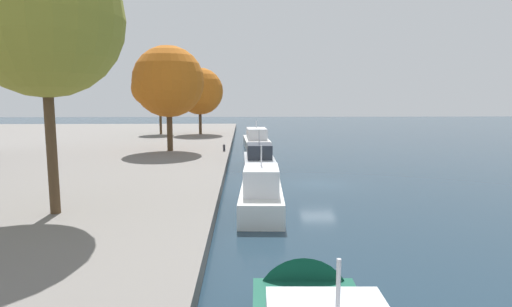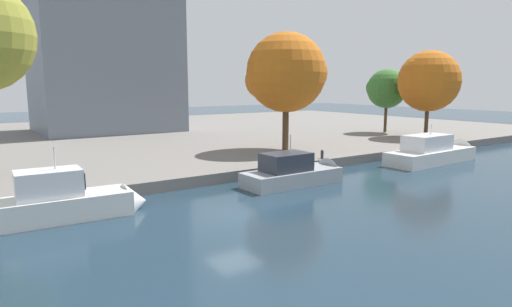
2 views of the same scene
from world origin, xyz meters
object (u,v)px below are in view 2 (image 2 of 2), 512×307
object	(u,v)px
motor_yacht_1	(71,204)
mooring_bollard_2	(322,154)
tree_2	(386,89)
motor_yacht_3	(435,154)
motor_yacht_2	(298,176)
tree_0	(287,73)
tree_1	(429,80)

from	to	relation	value
motor_yacht_1	mooring_bollard_2	distance (m)	20.58
tree_2	motor_yacht_3	bearing A→B (deg)	-126.71
motor_yacht_2	motor_yacht_3	bearing A→B (deg)	-1.30
motor_yacht_1	tree_0	size ratio (longest dim) A/B	0.72
motor_yacht_2	motor_yacht_3	xyz separation A→B (m)	(15.73, -0.23, 0.14)
motor_yacht_1	tree_1	xyz separation A→B (m)	(41.16, 7.49, 6.73)
motor_yacht_1	mooring_bollard_2	size ratio (longest dim) A/B	10.89
tree_0	tree_1	xyz separation A→B (m)	(20.12, -1.23, -0.46)
mooring_bollard_2	tree_0	distance (m)	8.87
tree_0	mooring_bollard_2	bearing A→B (deg)	-96.89
motor_yacht_1	tree_1	size ratio (longest dim) A/B	0.78
motor_yacht_2	motor_yacht_1	bearing A→B (deg)	177.95
mooring_bollard_2	tree_0	bearing A→B (deg)	83.11
mooring_bollard_2	tree_1	size ratio (longest dim) A/B	0.07
motor_yacht_2	tree_1	bearing A→B (deg)	16.32
motor_yacht_2	mooring_bollard_2	distance (m)	6.45
tree_0	motor_yacht_2	bearing A→B (deg)	-123.78
motor_yacht_1	tree_1	distance (m)	42.38
motor_yacht_2	tree_2	world-z (taller)	tree_2
motor_yacht_1	motor_yacht_3	size ratio (longest dim) A/B	0.71
motor_yacht_1	tree_1	world-z (taller)	tree_1
motor_yacht_1	tree_2	size ratio (longest dim) A/B	0.97
motor_yacht_1	tree_2	distance (m)	43.96
motor_yacht_3	mooring_bollard_2	size ratio (longest dim) A/B	15.25
mooring_bollard_2	tree_1	distance (m)	22.20
motor_yacht_2	tree_1	size ratio (longest dim) A/B	0.81
mooring_bollard_2	motor_yacht_3	bearing A→B (deg)	-19.55
motor_yacht_2	mooring_bollard_2	bearing A→B (deg)	31.83
tree_1	motor_yacht_1	bearing A→B (deg)	-169.69
tree_1	tree_2	world-z (taller)	tree_1
tree_2	mooring_bollard_2	bearing A→B (deg)	-153.00
tree_1	tree_2	distance (m)	6.32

